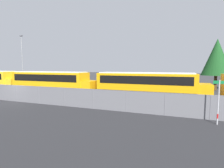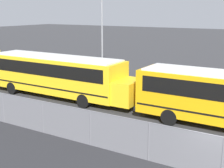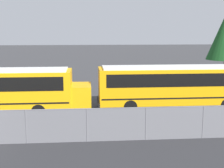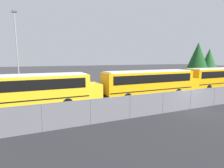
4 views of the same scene
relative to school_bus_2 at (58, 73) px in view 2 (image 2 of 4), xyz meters
The scene contains 3 objects.
fence 14.20m from the school_bus_2, 23.98° to the right, with size 102.81×0.07×1.76m.
school_bus_2 is the anchor object (origin of this frame).
light_pole 8.91m from the school_bus_2, 99.37° to the left, with size 0.60×0.24×10.08m.
Camera 2 is at (2.00, -11.32, 6.31)m, focal length 50.00 mm.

